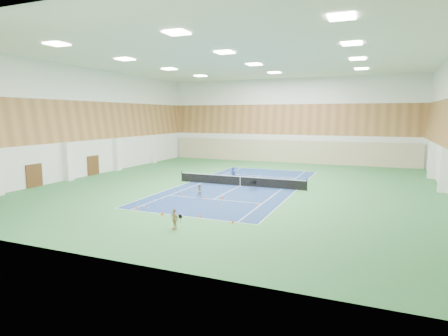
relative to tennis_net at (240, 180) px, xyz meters
The scene contains 22 objects.
ground 0.55m from the tennis_net, ahead, with size 40.00×40.00×0.00m, color #30713C.
room_shell 5.45m from the tennis_net, ahead, with size 36.00×40.00×12.00m, color white, non-canonical shape.
wood_cladding 7.45m from the tennis_net, ahead, with size 36.00×40.00×8.00m, color #A16B3B, non-canonical shape.
ceiling_light_grid 11.37m from the tennis_net, ahead, with size 21.40×25.40×0.06m, color white, non-canonical shape.
court_surface 0.55m from the tennis_net, ahead, with size 10.97×23.77×0.01m, color navy.
tennis_balls_scatter 0.50m from the tennis_net, ahead, with size 10.57×22.77×0.07m, color yellow, non-canonical shape.
tennis_net is the anchor object (origin of this frame).
back_curtain 19.78m from the tennis_net, 90.00° to the left, with size 35.40×0.16×3.20m, color #C6B793.
door_left_a 19.63m from the tennis_net, 155.94° to the right, with size 0.08×1.80×2.20m, color #593319.
door_left_b 17.93m from the tennis_net, behind, with size 0.08×1.80×2.20m, color #593319.
coach 1.16m from the tennis_net, 147.50° to the left, with size 0.63×0.41×1.71m, color navy.
child_court 6.53m from the tennis_net, 100.43° to the right, with size 0.58×0.45×1.19m, color gray.
child_apron 14.69m from the tennis_net, 85.60° to the right, with size 0.74×0.31×1.27m, color tan.
ball_cart 2.34m from the tennis_net, 40.37° to the right, with size 0.48×0.48×0.83m, color black, non-canonical shape.
cone_svc_a 6.73m from the tennis_net, 117.22° to the right, with size 0.21×0.21×0.23m, color orange.
cone_svc_b 6.27m from the tennis_net, 97.08° to the right, with size 0.20×0.20×0.22m, color #FF4C0D.
cone_svc_c 6.01m from the tennis_net, 83.75° to the right, with size 0.22×0.22×0.24m, color #FA400D.
cone_svc_d 7.83m from the tennis_net, 59.38° to the right, with size 0.20×0.20×0.22m, color orange.
cone_base_a 12.05m from the tennis_net, 108.67° to the right, with size 0.23×0.23×0.25m, color orange.
cone_base_b 12.21m from the tennis_net, 95.98° to the right, with size 0.23×0.23×0.25m, color #DF470B.
cone_base_c 11.65m from the tennis_net, 83.15° to the right, with size 0.19×0.19×0.21m, color #E2440B.
cone_base_d 12.75m from the tennis_net, 72.19° to the right, with size 0.19×0.19×0.21m, color #E6510C.
Camera 1 is at (12.12, -33.56, 6.76)m, focal length 30.00 mm.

